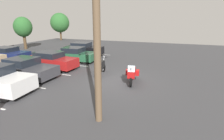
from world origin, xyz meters
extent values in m
cube|color=#38383A|center=(0.00, 0.00, -0.05)|extent=(44.00, 44.00, 0.10)
cylinder|color=black|center=(-0.77, -1.02, 0.33)|extent=(0.67, 0.22, 0.66)
cylinder|color=black|center=(0.75, -0.79, 0.33)|extent=(0.67, 0.22, 0.66)
cube|color=#A51414|center=(-0.01, -0.91, 0.73)|extent=(1.20, 0.55, 0.44)
cylinder|color=#B2B2B7|center=(-0.65, -1.00, 0.75)|extent=(0.52, 0.15, 1.13)
cylinder|color=black|center=(-0.57, -0.99, 1.13)|extent=(0.13, 0.62, 0.04)
cube|color=#A51414|center=(-0.67, -1.01, 0.78)|extent=(0.50, 0.52, 0.40)
cube|color=#B2C1CC|center=(-0.72, -1.01, 1.17)|extent=(0.23, 0.46, 0.39)
cube|color=#A51414|center=(0.38, -1.18, 0.63)|extent=(0.47, 0.30, 0.36)
cube|color=#A51414|center=(0.28, -0.53, 0.63)|extent=(0.47, 0.30, 0.36)
cylinder|color=black|center=(1.81, 1.90, 0.31)|extent=(0.63, 0.21, 0.62)
cylinder|color=black|center=(0.34, 1.68, 0.31)|extent=(0.63, 0.21, 0.62)
cube|color=black|center=(1.08, 1.79, 0.76)|extent=(1.14, 0.42, 0.53)
cylinder|color=#B2B2B7|center=(1.69, 1.88, 0.71)|extent=(0.50, 0.14, 1.09)
cylinder|color=black|center=(1.61, 1.87, 1.20)|extent=(0.12, 0.62, 0.04)
cube|color=silver|center=(-2.88, 6.24, 0.00)|extent=(0.12, 4.78, 0.01)
cube|color=silver|center=(-0.07, 6.24, 0.00)|extent=(0.12, 4.78, 0.01)
cube|color=silver|center=(2.74, 6.24, 0.00)|extent=(0.12, 4.78, 0.01)
cube|color=silver|center=(5.55, 6.24, 0.00)|extent=(0.12, 4.78, 0.01)
cube|color=silver|center=(8.36, 6.24, 0.00)|extent=(0.12, 4.78, 0.01)
cylinder|color=black|center=(-3.40, 4.67, 0.34)|extent=(0.25, 0.70, 0.69)
cylinder|color=black|center=(-5.05, 4.61, 0.34)|extent=(0.25, 0.70, 0.69)
cube|color=#38383D|center=(-1.58, 6.55, 0.57)|extent=(2.09, 4.52, 0.73)
cube|color=black|center=(-1.57, 6.90, 1.19)|extent=(1.85, 1.96, 0.51)
cylinder|color=black|center=(-0.80, 5.01, 0.32)|extent=(0.24, 0.64, 0.64)
cylinder|color=black|center=(-2.47, 5.07, 0.32)|extent=(0.24, 0.64, 0.64)
cylinder|color=black|center=(-0.69, 8.04, 0.32)|extent=(0.24, 0.64, 0.64)
cylinder|color=black|center=(-2.36, 8.10, 0.32)|extent=(0.24, 0.64, 0.64)
cube|color=maroon|center=(1.15, 6.55, 0.59)|extent=(2.03, 4.73, 0.77)
cube|color=black|center=(1.16, 6.73, 1.20)|extent=(1.74, 2.26, 0.46)
cylinder|color=black|center=(1.80, 4.94, 0.32)|extent=(0.26, 0.65, 0.64)
cylinder|color=black|center=(0.30, 5.03, 0.32)|extent=(0.26, 0.65, 0.64)
cylinder|color=black|center=(1.99, 8.08, 0.32)|extent=(0.26, 0.65, 0.64)
cylinder|color=black|center=(0.49, 8.17, 0.32)|extent=(0.26, 0.65, 0.64)
cube|color=#235638|center=(4.11, 6.02, 0.59)|extent=(2.15, 4.36, 0.71)
cube|color=black|center=(4.10, 6.13, 1.18)|extent=(1.86, 1.95, 0.49)
cylinder|color=black|center=(5.01, 4.62, 0.36)|extent=(0.26, 0.73, 0.72)
cylinder|color=black|center=(3.38, 4.52, 0.36)|extent=(0.26, 0.73, 0.72)
cylinder|color=black|center=(4.84, 7.51, 0.36)|extent=(0.26, 0.73, 0.72)
cylinder|color=black|center=(3.20, 7.41, 0.36)|extent=(0.26, 0.73, 0.72)
cube|color=black|center=(7.02, 6.54, 0.65)|extent=(2.03, 4.39, 0.85)
cube|color=black|center=(7.01, 6.87, 1.30)|extent=(1.79, 1.97, 0.45)
cylinder|color=black|center=(7.88, 5.10, 0.36)|extent=(0.25, 0.72, 0.71)
cylinder|color=black|center=(6.28, 5.04, 0.36)|extent=(0.25, 0.72, 0.71)
cylinder|color=black|center=(7.77, 8.04, 0.36)|extent=(0.25, 0.72, 0.71)
cylinder|color=black|center=(6.17, 7.98, 0.36)|extent=(0.25, 0.72, 0.71)
cylinder|color=black|center=(-0.37, 10.64, 0.34)|extent=(0.24, 0.69, 0.69)
cube|color=navy|center=(1.73, 12.38, 0.63)|extent=(1.92, 4.54, 0.84)
cube|color=black|center=(1.72, 12.53, 1.25)|extent=(1.71, 2.05, 0.42)
cylinder|color=black|center=(2.54, 10.87, 0.32)|extent=(0.24, 0.65, 0.64)
cylinder|color=black|center=(1.00, 10.83, 0.32)|extent=(0.24, 0.65, 0.64)
cylinder|color=black|center=(2.45, 13.93, 0.32)|extent=(0.24, 0.65, 0.64)
cylinder|color=brown|center=(-4.97, -0.69, 4.36)|extent=(0.28, 0.28, 8.72)
cylinder|color=#4C3823|center=(8.43, 16.84, 0.86)|extent=(0.40, 0.40, 1.71)
ellipsoid|color=#285B28|center=(8.43, 16.84, 3.09)|extent=(2.46, 2.46, 2.75)
cylinder|color=#4C3823|center=(19.51, 18.73, 0.78)|extent=(0.37, 0.37, 1.57)
ellipsoid|color=#285B28|center=(19.51, 18.73, 3.45)|extent=(3.66, 3.66, 3.77)
camera|label=1|loc=(-10.97, -3.48, 4.13)|focal=28.21mm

